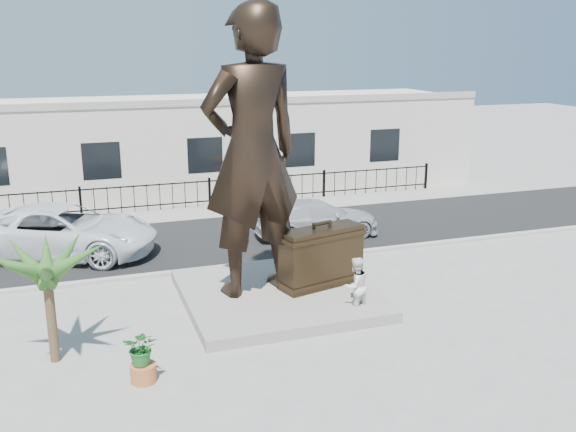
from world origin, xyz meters
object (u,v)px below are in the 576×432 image
object	(u,v)px
suitcase	(322,257)
car_white	(63,231)
tourist	(355,286)
statue	(252,153)

from	to	relation	value
suitcase	car_white	bearing A→B (deg)	124.27
suitcase	tourist	xyz separation A→B (m)	(0.36, -1.55, -0.36)
suitcase	car_white	xyz separation A→B (m)	(-7.02, 6.15, -0.27)
statue	tourist	xyz separation A→B (m)	(2.30, -1.84, -3.42)
suitcase	tourist	bearing A→B (deg)	-91.55
tourist	car_white	size ratio (longest dim) A/B	0.25
tourist	suitcase	bearing A→B (deg)	-92.12
car_white	statue	bearing A→B (deg)	-116.18
statue	suitcase	xyz separation A→B (m)	(1.94, -0.29, -3.06)
statue	suitcase	world-z (taller)	statue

